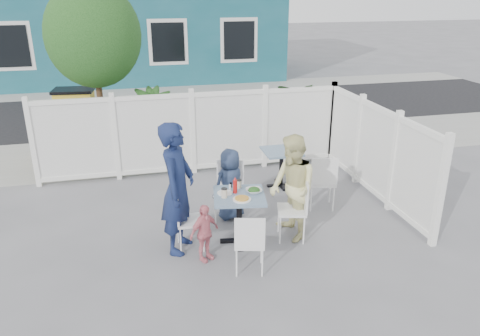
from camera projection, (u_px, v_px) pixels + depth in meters
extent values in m
plane|color=slate|center=(211.00, 229.00, 7.14)|extent=(80.00, 80.00, 0.00)
cube|color=gray|center=(181.00, 150.00, 10.57)|extent=(24.00, 2.60, 0.01)
cube|color=black|center=(166.00, 111.00, 13.92)|extent=(24.00, 5.00, 0.01)
cube|color=gray|center=(158.00, 90.00, 16.73)|extent=(24.00, 1.60, 0.01)
cube|color=black|center=(65.00, 45.00, 15.87)|extent=(1.20, 0.04, 1.40)
cube|color=black|center=(182.00, 42.00, 16.75)|extent=(1.20, 0.04, 1.40)
cube|color=white|center=(193.00, 133.00, 9.03)|extent=(5.80, 0.04, 1.40)
cube|color=white|center=(191.00, 95.00, 8.76)|extent=(5.86, 0.08, 0.08)
cube|color=white|center=(194.00, 169.00, 9.31)|extent=(5.86, 0.08, 0.12)
cube|color=white|center=(375.00, 151.00, 8.04)|extent=(0.04, 3.60, 1.40)
cube|color=white|center=(380.00, 109.00, 7.77)|extent=(0.08, 3.66, 0.08)
cube|color=white|center=(371.00, 191.00, 8.32)|extent=(0.08, 3.66, 0.12)
cylinder|color=#382316|center=(101.00, 108.00, 9.33)|extent=(0.12, 0.12, 2.40)
ellipsoid|color=#163B13|center=(93.00, 35.00, 8.82)|extent=(1.80, 1.62, 1.98)
cube|color=gold|center=(78.00, 124.00, 10.02)|extent=(0.81, 0.62, 1.41)
imported|color=#163B13|center=(152.00, 127.00, 9.51)|extent=(0.90, 0.90, 1.58)
imported|color=#163B13|center=(276.00, 118.00, 9.99)|extent=(1.55, 1.36, 1.65)
cube|color=#426382|center=(239.00, 196.00, 6.53)|extent=(0.82, 0.82, 0.04)
cylinder|color=black|center=(239.00, 219.00, 6.67)|extent=(0.08, 0.08, 0.69)
cube|color=black|center=(239.00, 240.00, 6.79)|extent=(0.56, 0.17, 0.04)
cube|color=black|center=(239.00, 240.00, 6.79)|extent=(0.17, 0.56, 0.04)
cube|color=#426382|center=(282.00, 151.00, 8.46)|extent=(0.66, 0.66, 0.04)
cylinder|color=black|center=(281.00, 169.00, 8.58)|extent=(0.08, 0.08, 0.64)
cube|color=black|center=(281.00, 185.00, 8.70)|extent=(0.52, 0.08, 0.04)
cube|color=black|center=(281.00, 185.00, 8.70)|extent=(0.08, 0.52, 0.04)
cube|color=white|center=(190.00, 221.00, 6.51)|extent=(0.38, 0.40, 0.04)
cube|color=white|center=(176.00, 207.00, 6.38)|extent=(0.03, 0.39, 0.42)
cylinder|color=white|center=(200.00, 227.00, 6.77)|extent=(0.02, 0.02, 0.42)
cylinder|color=white|center=(204.00, 239.00, 6.46)|extent=(0.02, 0.02, 0.42)
cylinder|color=white|center=(178.00, 229.00, 6.70)|extent=(0.02, 0.02, 0.42)
cylinder|color=white|center=(181.00, 241.00, 6.40)|extent=(0.02, 0.02, 0.42)
cube|color=white|center=(292.00, 210.00, 6.75)|extent=(0.50, 0.51, 0.04)
cube|color=white|center=(306.00, 194.00, 6.65)|extent=(0.14, 0.41, 0.45)
cylinder|color=white|center=(280.00, 230.00, 6.66)|extent=(0.02, 0.02, 0.45)
cylinder|color=white|center=(279.00, 218.00, 7.00)|extent=(0.02, 0.02, 0.45)
cylinder|color=white|center=(304.00, 230.00, 6.66)|extent=(0.02, 0.02, 0.45)
cylinder|color=white|center=(301.00, 218.00, 6.99)|extent=(0.02, 0.02, 0.45)
cube|color=white|center=(229.00, 193.00, 7.27)|extent=(0.54, 0.53, 0.04)
cube|color=white|center=(230.00, 174.00, 7.36)|extent=(0.41, 0.18, 0.46)
cylinder|color=white|center=(239.00, 212.00, 7.18)|extent=(0.02, 0.02, 0.46)
cylinder|color=white|center=(215.00, 211.00, 7.22)|extent=(0.02, 0.02, 0.46)
cylinder|color=white|center=(242.00, 202.00, 7.50)|extent=(0.02, 0.02, 0.46)
cylinder|color=white|center=(219.00, 201.00, 7.54)|extent=(0.02, 0.02, 0.46)
cube|color=white|center=(249.00, 242.00, 5.98)|extent=(0.46, 0.44, 0.04)
cube|color=white|center=(250.00, 233.00, 5.74)|extent=(0.38, 0.12, 0.41)
cylinder|color=white|center=(237.00, 250.00, 6.20)|extent=(0.02, 0.02, 0.41)
cylinder|color=white|center=(261.00, 250.00, 6.20)|extent=(0.02, 0.02, 0.41)
cylinder|color=white|center=(237.00, 263.00, 5.91)|extent=(0.02, 0.02, 0.41)
cylinder|color=white|center=(262.00, 263.00, 5.91)|extent=(0.02, 0.02, 0.41)
cube|color=white|center=(322.00, 182.00, 7.71)|extent=(0.51, 0.50, 0.04)
cube|color=white|center=(324.00, 172.00, 7.43)|extent=(0.42, 0.14, 0.46)
cylinder|color=white|center=(308.00, 190.00, 7.95)|extent=(0.02, 0.02, 0.46)
cylinder|color=white|center=(330.00, 190.00, 7.95)|extent=(0.02, 0.02, 0.46)
cylinder|color=white|center=(311.00, 199.00, 7.63)|extent=(0.02, 0.02, 0.46)
cylinder|color=white|center=(333.00, 199.00, 7.63)|extent=(0.02, 0.02, 0.46)
imported|color=#152149|center=(178.00, 188.00, 6.30)|extent=(0.67, 0.79, 1.85)
imported|color=#D4C950|center=(292.00, 188.00, 6.66)|extent=(0.66, 0.81, 1.56)
imported|color=navy|center=(230.00, 184.00, 7.31)|extent=(0.65, 0.52, 1.15)
imported|color=pink|center=(204.00, 233.00, 6.21)|extent=(0.51, 0.42, 0.81)
cylinder|color=white|center=(242.00, 199.00, 6.37)|extent=(0.25, 0.25, 0.02)
cylinder|color=white|center=(225.00, 193.00, 6.56)|extent=(0.22, 0.22, 0.01)
imported|color=white|center=(254.00, 191.00, 6.58)|extent=(0.22, 0.22, 0.05)
cylinder|color=beige|center=(224.00, 193.00, 6.42)|extent=(0.08, 0.08, 0.12)
cylinder|color=beige|center=(239.00, 184.00, 6.73)|extent=(0.07, 0.07, 0.11)
cylinder|color=#B21311|center=(235.00, 187.00, 6.55)|extent=(0.06, 0.06, 0.19)
cylinder|color=white|center=(230.00, 187.00, 6.69)|extent=(0.03, 0.03, 0.07)
cylinder|color=black|center=(231.00, 185.00, 6.75)|extent=(0.03, 0.03, 0.07)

